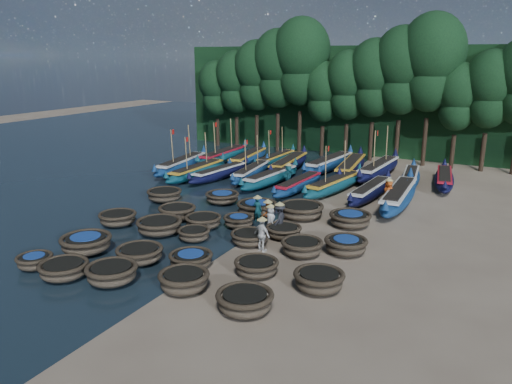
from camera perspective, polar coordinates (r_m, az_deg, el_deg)
The scene contains 64 objects.
ground at distance 27.94m, azimuth 1.57°, elevation -3.73°, with size 120.00×120.00×0.00m, color gray.
foliage_wall at distance 48.78m, azimuth 14.20°, elevation 10.04°, with size 40.00×3.00×10.00m, color black.
coracle_0 at distance 24.27m, azimuth -23.98°, elevation -7.21°, with size 1.88×1.88×0.63m.
coracle_1 at distance 22.79m, azimuth -21.12°, elevation -8.23°, with size 2.44×2.44×0.72m.
coracle_2 at distance 21.66m, azimuth -16.16°, elevation -8.88°, with size 2.45×2.45×0.81m.
coracle_3 at distance 20.36m, azimuth -8.24°, elevation -9.97°, with size 2.20×2.20×0.83m.
coracle_4 at distance 18.65m, azimuth -1.28°, elevation -12.33°, with size 2.17×2.17×0.82m.
coracle_5 at distance 25.24m, azimuth -18.85°, elevation -5.53°, with size 2.97×2.97×0.84m.
coracle_6 at distance 23.44m, azimuth -13.16°, elevation -6.88°, with size 2.16×2.16×0.74m.
coracle_7 at distance 22.56m, azimuth -7.45°, elevation -7.60°, with size 2.28×2.28×0.66m.
coracle_8 at distance 21.57m, azimuth 0.05°, elevation -8.53°, with size 1.95×1.95×0.70m.
coracle_9 at distance 20.34m, azimuth 7.21°, elevation -9.95°, with size 2.43×2.43×0.83m.
coracle_10 at distance 28.70m, azimuth -15.53°, elevation -2.88°, with size 2.53×2.53×0.75m.
coracle_11 at distance 26.79m, azimuth -10.99°, elevation -3.82°, with size 2.99×2.99×0.80m.
coracle_12 at distance 25.62m, azimuth -7.10°, elevation -4.77°, with size 1.84×1.84×0.64m.
coracle_13 at distance 24.91m, azimuth -0.74°, elevation -5.21°, with size 2.05×2.05×0.67m.
coracle_14 at distance 23.65m, azimuth 5.27°, elevation -6.26°, with size 2.25×2.25×0.78m.
coracle_15 at distance 28.91m, azimuth -9.00°, elevation -2.27°, with size 2.36×2.36×0.82m.
coracle_16 at distance 27.37m, azimuth -6.06°, elevation -3.32°, with size 2.02×2.02×0.71m.
coracle_17 at distance 27.33m, azimuth -1.98°, elevation -3.31°, with size 1.71×1.71×0.67m.
coracle_18 at distance 25.86m, azimuth 3.17°, elevation -4.47°, with size 2.01×2.01×0.65m.
coracle_19 at distance 24.11m, azimuth 10.23°, elevation -5.98°, with size 2.28×2.28×0.79m.
coracle_20 at distance 32.71m, azimuth -10.42°, elevation -0.31°, with size 2.28×2.28×0.78m.
coracle_21 at distance 31.80m, azimuth -3.87°, elevation -0.59°, with size 2.17×2.17×0.71m.
coracle_22 at distance 29.36m, azimuth 0.11°, elevation -1.80°, with size 2.40×2.40×0.81m.
coracle_23 at distance 28.96m, azimuth 5.20°, elevation -2.08°, with size 2.85×2.85×0.85m.
coracle_24 at distance 27.92m, azimuth 10.72°, elevation -3.03°, with size 2.58×2.58×0.79m.
long_boat_0 at distance 41.08m, azimuth -8.49°, elevation 3.17°, with size 2.53×8.50×3.64m.
long_boat_1 at distance 38.66m, azimuth -6.74°, elevation 2.40°, with size 1.44×7.98×3.39m.
long_boat_2 at distance 38.13m, azimuth -4.15°, elevation 2.22°, with size 2.09×7.31×1.29m.
long_boat_3 at distance 38.15m, azimuth -0.55°, elevation 2.30°, with size 2.22×7.55×3.23m.
long_boat_4 at distance 36.41m, azimuth 1.68°, elevation 1.68°, with size 2.06×7.88×1.39m.
long_boat_5 at distance 34.71m, azimuth 4.86°, elevation 0.88°, with size 1.70×7.26×1.28m.
long_boat_6 at distance 34.76m, azimuth 8.95°, elevation 0.87°, with size 2.70×8.06×3.47m.
long_boat_7 at distance 33.68m, azimuth 12.95°, elevation 0.13°, with size 1.84×7.64×1.35m.
long_boat_8 at distance 32.54m, azimuth 16.01°, elevation -0.43°, with size 2.00×9.15×1.61m.
long_boat_9 at distance 44.16m, azimuth -3.75°, elevation 4.17°, with size 1.74×8.75×3.72m.
long_boat_10 at distance 43.12m, azimuth -0.91°, elevation 3.89°, with size 2.46×8.28×1.47m.
long_boat_11 at distance 43.04m, azimuth 2.23°, elevation 3.78°, with size 1.49×7.48×3.18m.
long_boat_12 at distance 40.74m, azimuth 3.77°, elevation 3.21°, with size 2.30×8.67×1.53m.
long_boat_13 at distance 41.28m, azimuth 8.34°, elevation 3.26°, with size 2.48×8.85×1.57m.
long_boat_14 at distance 40.07m, azimuth 10.78°, elevation 2.81°, with size 2.65×9.10×1.61m.
long_boat_15 at distance 39.92m, azimuth 13.84°, elevation 2.58°, with size 2.15×9.00×3.83m.
long_boat_16 at distance 38.06m, azimuth 17.22°, elevation 1.55°, with size 2.25×7.43×1.32m.
long_boat_17 at distance 38.52m, azimuth 20.71°, elevation 1.42°, with size 2.39×7.61×1.35m.
fisherman_0 at distance 26.37m, azimuth 1.68°, elevation -3.00°, with size 0.83×0.88×1.72m.
fisherman_1 at distance 28.06m, azimuth 0.18°, elevation -1.77°, with size 0.59×0.52×1.70m.
fisherman_2 at distance 26.91m, azimuth 1.35°, elevation -2.56°, with size 0.80×0.91×1.80m.
fisherman_3 at distance 26.22m, azimuth 2.71°, elevation -3.00°, with size 0.65×1.10×1.88m.
fisherman_4 at distance 23.92m, azimuth 0.70°, elevation -4.78°, with size 1.05×0.69×1.86m.
fisherman_5 at distance 35.69m, azimuth 3.72°, elevation 1.93°, with size 0.58×1.56×1.86m.
fisherman_6 at distance 32.14m, azimuth 14.91°, elevation 0.01°, with size 0.98×0.98×1.91m.
tree_0 at distance 51.81m, azimuth -4.51°, elevation 11.81°, with size 3.68×3.68×8.68m.
tree_1 at distance 50.58m, azimuth -2.28°, elevation 12.53°, with size 4.09×4.09×9.65m.
tree_2 at distance 49.44m, azimuth 0.08°, elevation 13.26°, with size 4.51×4.51×10.63m.
tree_3 at distance 48.39m, azimuth 2.57°, elevation 14.00°, with size 4.92×4.92×11.60m.
tree_4 at distance 47.43m, azimuth 5.17°, elevation 14.74°, with size 5.34×5.34×12.58m.
tree_5 at distance 46.69m, azimuth 7.74°, elevation 11.34°, with size 3.68×3.68×8.68m.
tree_6 at distance 45.90m, azimuth 10.52°, elevation 12.00°, with size 4.09×4.09×9.65m.
tree_7 at distance 45.22m, azimuth 13.40°, elevation 12.66°, with size 4.51×4.51×10.63m.
tree_8 at distance 44.67m, azimuth 16.38°, elevation 13.30°, with size 4.92×4.92×11.60m.
tree_9 at distance 44.23m, azimuth 19.44°, elevation 13.92°, with size 5.34×5.34×12.58m.
tree_10 at distance 44.04m, azimuth 22.12°, elevation 10.14°, with size 3.68×3.68×8.68m.
tree_11 at distance 43.81m, azimuth 25.24°, elevation 10.68°, with size 4.09×4.09×9.65m.
Camera 1 is at (11.70, -23.67, 9.13)m, focal length 35.00 mm.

